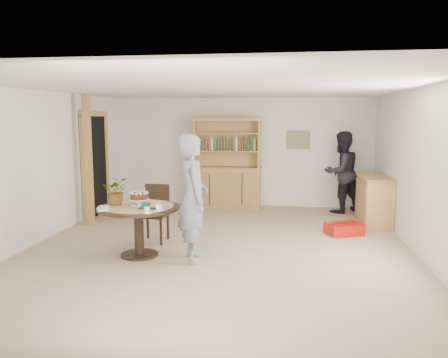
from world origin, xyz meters
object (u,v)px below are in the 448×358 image
dining_table (139,216)px  red_suitcase (344,229)px  dining_chair (155,209)px  teen_boy (193,198)px  hutch (227,177)px  adult_person (341,172)px  sideboard (374,200)px

dining_table → red_suitcase: bearing=27.3°
dining_chair → teen_boy: teen_boy is taller
hutch → teen_boy: hutch is taller
dining_chair → adult_person: bearing=41.9°
dining_chair → adult_person: adult_person is taller
hutch → teen_boy: (0.03, -3.88, 0.23)m
sideboard → teen_boy: (-3.01, -2.64, 0.44)m
dining_table → teen_boy: (0.85, -0.10, 0.31)m
sideboard → red_suitcase: bearing=-126.8°
hutch → adult_person: bearing=-5.5°
dining_chair → teen_boy: size_ratio=0.52×
hutch → dining_table: (-0.82, -3.78, -0.08)m
adult_person → dining_chair: bearing=4.2°
sideboard → dining_table: (-3.86, -2.54, 0.13)m
sideboard → red_suitcase: sideboard is taller
sideboard → teen_boy: size_ratio=0.69×
adult_person → sideboard: bearing=82.6°
sideboard → dining_chair: dining_chair is taller
sideboard → dining_table: sideboard is taller
teen_boy → red_suitcase: bearing=-74.9°
adult_person → red_suitcase: (-0.15, -1.89, -0.78)m
hutch → red_suitcase: 3.24m
red_suitcase → hutch: bearing=116.0°
dining_table → adult_person: (3.34, 3.54, 0.28)m
dining_chair → red_suitcase: (3.19, 0.82, -0.43)m
teen_boy → red_suitcase: (2.34, 1.75, -0.81)m
hutch → dining_chair: bearing=-105.5°
hutch → dining_table: 3.87m
teen_boy → red_suitcase: teen_boy is taller
teen_boy → red_suitcase: size_ratio=2.59×
hutch → adult_person: (2.52, -0.24, 0.19)m
dining_chair → hutch: bearing=77.4°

